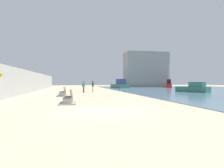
{
  "coord_description": "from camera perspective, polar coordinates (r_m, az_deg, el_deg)",
  "views": [
    {
      "loc": [
        -1.35,
        -10.55,
        1.54
      ],
      "look_at": [
        2.92,
        11.67,
        1.27
      ],
      "focal_mm": 33.07,
      "sensor_mm": 36.0,
      "label": 1
    }
  ],
  "objects": [
    {
      "name": "boat_nearest",
      "position": [
        55.11,
        15.48,
        -0.11
      ],
      "size": [
        4.25,
        6.48,
        6.09
      ],
      "color": "red",
      "rests_on": "water_bay"
    },
    {
      "name": "ground_plane",
      "position": [
        28.62,
        -8.16,
        -2.4
      ],
      "size": [
        120.0,
        120.0,
        0.0
      ],
      "primitive_type": "plane",
      "color": "beige"
    },
    {
      "name": "harbor_building",
      "position": [
        60.32,
        9.27,
        3.9
      ],
      "size": [
        12.0,
        6.0,
        9.87
      ],
      "primitive_type": "cube",
      "color": "gray",
      "rests_on": "ground"
    },
    {
      "name": "bench_far",
      "position": [
        22.34,
        -13.43,
        -2.68
      ],
      "size": [
        1.19,
        2.14,
        0.98
      ],
      "color": "#9E9E99",
      "rests_on": "ground"
    },
    {
      "name": "boat_distant",
      "position": [
        31.54,
        21.57,
        -1.11
      ],
      "size": [
        3.51,
        4.86,
        1.44
      ],
      "color": "#337060",
      "rests_on": "water_bay"
    },
    {
      "name": "person_standing",
      "position": [
        29.65,
        -5.33,
        -0.39
      ],
      "size": [
        0.31,
        0.48,
        1.69
      ],
      "color": "gold",
      "rests_on": "ground"
    },
    {
      "name": "seawall",
      "position": [
        29.21,
        -23.03,
        0.55
      ],
      "size": [
        0.8,
        64.0,
        3.0
      ],
      "primitive_type": "cube",
      "color": "#9E9E99",
      "rests_on": "ground"
    },
    {
      "name": "bench_near",
      "position": [
        14.71,
        -11.97,
        -4.42
      ],
      "size": [
        1.18,
        2.14,
        0.98
      ],
      "color": "#9E9E99",
      "rests_on": "ground"
    },
    {
      "name": "person_walking",
      "position": [
        28.55,
        -7.87,
        -0.59
      ],
      "size": [
        0.42,
        0.38,
        1.57
      ],
      "color": "#B22D33",
      "rests_on": "ground"
    },
    {
      "name": "boat_far_right",
      "position": [
        48.0,
        2.25,
        -0.21
      ],
      "size": [
        3.73,
        5.01,
        2.1
      ],
      "color": "#337060",
      "rests_on": "water_bay"
    }
  ]
}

